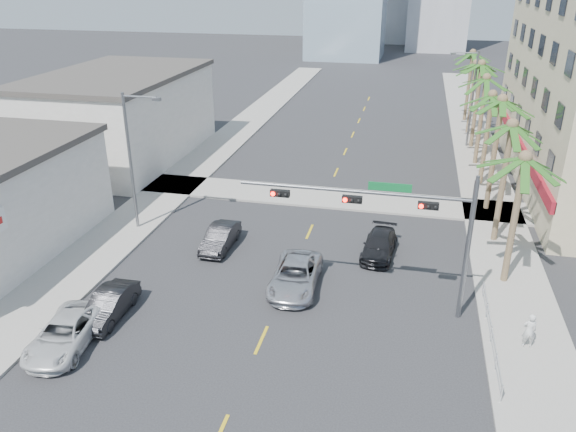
# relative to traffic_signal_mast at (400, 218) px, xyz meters

# --- Properties ---
(ground) EXTENTS (260.00, 260.00, 0.00)m
(ground) POSITION_rel_traffic_signal_mast_xyz_m (-5.78, -7.95, -5.06)
(ground) COLOR #262628
(ground) RESTS_ON ground
(sidewalk_right) EXTENTS (4.00, 120.00, 0.15)m
(sidewalk_right) POSITION_rel_traffic_signal_mast_xyz_m (6.22, 12.05, -4.99)
(sidewalk_right) COLOR gray
(sidewalk_right) RESTS_ON ground
(sidewalk_left) EXTENTS (4.00, 120.00, 0.15)m
(sidewalk_left) POSITION_rel_traffic_signal_mast_xyz_m (-17.78, 12.05, -4.99)
(sidewalk_left) COLOR gray
(sidewalk_left) RESTS_ON ground
(sidewalk_cross) EXTENTS (80.00, 4.00, 0.15)m
(sidewalk_cross) POSITION_rel_traffic_signal_mast_xyz_m (-5.78, 14.05, -4.99)
(sidewalk_cross) COLOR gray
(sidewalk_cross) RESTS_ON ground
(building_left_far) EXTENTS (11.00, 18.00, 7.20)m
(building_left_far) POSITION_rel_traffic_signal_mast_xyz_m (-25.28, 20.05, -1.46)
(building_left_far) COLOR beige
(building_left_far) RESTS_ON ground
(traffic_signal_mast) EXTENTS (11.12, 0.54, 7.20)m
(traffic_signal_mast) POSITION_rel_traffic_signal_mast_xyz_m (0.00, 0.00, 0.00)
(traffic_signal_mast) COLOR slate
(traffic_signal_mast) RESTS_ON ground
(palm_tree_0) EXTENTS (4.80, 4.80, 7.80)m
(palm_tree_0) POSITION_rel_traffic_signal_mast_xyz_m (5.82, 4.05, 2.02)
(palm_tree_0) COLOR brown
(palm_tree_0) RESTS_ON ground
(palm_tree_1) EXTENTS (4.80, 4.80, 8.16)m
(palm_tree_1) POSITION_rel_traffic_signal_mast_xyz_m (5.82, 9.25, 2.37)
(palm_tree_1) COLOR brown
(palm_tree_1) RESTS_ON ground
(palm_tree_2) EXTENTS (4.80, 4.80, 8.52)m
(palm_tree_2) POSITION_rel_traffic_signal_mast_xyz_m (5.82, 14.45, 2.72)
(palm_tree_2) COLOR brown
(palm_tree_2) RESTS_ON ground
(palm_tree_3) EXTENTS (4.80, 4.80, 7.80)m
(palm_tree_3) POSITION_rel_traffic_signal_mast_xyz_m (5.82, 19.65, 2.02)
(palm_tree_3) COLOR brown
(palm_tree_3) RESTS_ON ground
(palm_tree_4) EXTENTS (4.80, 4.80, 8.16)m
(palm_tree_4) POSITION_rel_traffic_signal_mast_xyz_m (5.82, 24.85, 2.37)
(palm_tree_4) COLOR brown
(palm_tree_4) RESTS_ON ground
(palm_tree_5) EXTENTS (4.80, 4.80, 8.52)m
(palm_tree_5) POSITION_rel_traffic_signal_mast_xyz_m (5.82, 30.05, 2.72)
(palm_tree_5) COLOR brown
(palm_tree_5) RESTS_ON ground
(palm_tree_6) EXTENTS (4.80, 4.80, 7.80)m
(palm_tree_6) POSITION_rel_traffic_signal_mast_xyz_m (5.82, 35.25, 2.02)
(palm_tree_6) COLOR brown
(palm_tree_6) RESTS_ON ground
(palm_tree_7) EXTENTS (4.80, 4.80, 8.16)m
(palm_tree_7) POSITION_rel_traffic_signal_mast_xyz_m (5.82, 40.45, 2.37)
(palm_tree_7) COLOR brown
(palm_tree_7) RESTS_ON ground
(streetlight_left) EXTENTS (2.55, 0.25, 9.00)m
(streetlight_left) POSITION_rel_traffic_signal_mast_xyz_m (-16.78, 6.05, -0.00)
(streetlight_left) COLOR slate
(streetlight_left) RESTS_ON ground
(streetlight_right) EXTENTS (2.55, 0.25, 9.00)m
(streetlight_right) POSITION_rel_traffic_signal_mast_xyz_m (5.21, 30.05, -0.00)
(streetlight_right) COLOR slate
(streetlight_right) RESTS_ON ground
(guardrail) EXTENTS (0.08, 8.08, 1.00)m
(guardrail) POSITION_rel_traffic_signal_mast_xyz_m (4.52, -1.95, -4.39)
(guardrail) COLOR silver
(guardrail) RESTS_ON ground
(car_parked_mid) EXTENTS (1.50, 4.17, 1.37)m
(car_parked_mid) POSITION_rel_traffic_signal_mast_xyz_m (-13.58, -3.76, -4.38)
(car_parked_mid) COLOR black
(car_parked_mid) RESTS_ON ground
(car_parked_far) EXTENTS (2.80, 5.13, 1.36)m
(car_parked_far) POSITION_rel_traffic_signal_mast_xyz_m (-14.33, -6.35, -4.38)
(car_parked_far) COLOR silver
(car_parked_far) RESTS_ON ground
(car_lane_left) EXTENTS (1.48, 4.16, 1.37)m
(car_lane_left) POSITION_rel_traffic_signal_mast_xyz_m (-10.73, 4.61, -4.38)
(car_lane_left) COLOR black
(car_lane_left) RESTS_ON ground
(car_lane_center) EXTENTS (2.59, 5.32, 1.46)m
(car_lane_center) POSITION_rel_traffic_signal_mast_xyz_m (-5.23, 0.99, -4.33)
(car_lane_center) COLOR silver
(car_lane_center) RESTS_ON ground
(car_lane_right) EXTENTS (2.12, 4.53, 1.28)m
(car_lane_right) POSITION_rel_traffic_signal_mast_xyz_m (-1.12, 5.80, -4.42)
(car_lane_right) COLOR black
(car_lane_right) RESTS_ON ground
(pedestrian) EXTENTS (0.66, 0.47, 1.70)m
(pedestrian) POSITION_rel_traffic_signal_mast_xyz_m (6.09, -1.93, -4.06)
(pedestrian) COLOR silver
(pedestrian) RESTS_ON sidewalk_right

